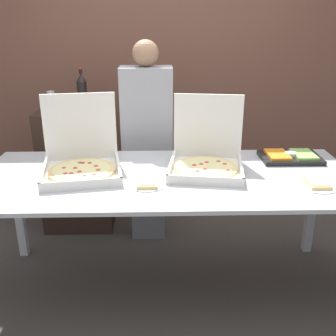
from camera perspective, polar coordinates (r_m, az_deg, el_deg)
ground_plane at (r=2.88m, az=-0.00°, el=-16.86°), size 16.00×16.00×0.00m
brick_wall_behind at (r=3.99m, az=-0.66°, el=15.69°), size 10.00×0.06×2.80m
buffet_table at (r=2.49m, az=-0.00°, el=-2.88°), size 2.37×0.98×0.85m
pizza_box_far_left at (r=2.55m, az=-12.45°, el=1.23°), size 0.54×0.56×0.47m
pizza_box_near_right at (r=2.55m, az=5.58°, el=1.57°), size 0.52×0.54×0.46m
paper_plate_front_left at (r=2.47m, az=20.80°, el=-2.16°), size 0.25×0.25×0.03m
paper_plate_front_right at (r=2.32m, az=-3.03°, el=-2.21°), size 0.22×0.22×0.03m
veggie_tray at (r=2.85m, az=17.32°, el=1.58°), size 0.40×0.27×0.05m
sideboard_podium at (r=3.58m, az=-12.71°, el=0.18°), size 0.59×0.57×1.05m
soda_bottle at (r=3.35m, az=-12.36°, el=10.79°), size 0.08×0.08×0.34m
soda_can_silver at (r=3.61m, az=-16.60°, el=9.70°), size 0.07×0.07×0.12m
soda_can_colored at (r=3.31m, az=-9.43°, el=9.34°), size 0.07×0.07×0.12m
person_guest_cap at (r=3.16m, az=-3.03°, el=3.93°), size 0.40×0.22×1.62m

